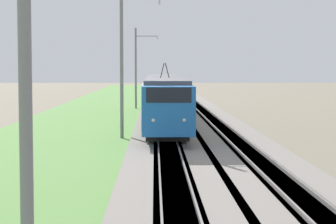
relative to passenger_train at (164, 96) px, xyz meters
name	(u,v)px	position (x,y,z in m)	size (l,w,h in m)	color
ballast_main	(164,122)	(-0.17, 0.00, -2.16)	(240.00, 4.40, 0.30)	gray
ballast_adjacent	(213,122)	(-0.17, -4.06, -2.16)	(240.00, 4.40, 0.30)	gray
track_main	(164,122)	(-0.17, 0.00, -2.15)	(240.00, 1.57, 0.45)	#4C4238
track_adjacent	(213,122)	(-0.17, -4.06, -2.15)	(240.00, 1.57, 0.45)	#4C4238
grass_verge	(100,123)	(-0.17, 5.25, -2.25)	(240.00, 13.74, 0.12)	#5B8E42
passenger_train	(164,96)	(0.00, 0.00, 0.00)	(39.58, 2.94, 4.95)	blue
catenary_mast_near	(28,36)	(-43.09, 2.77, 2.78)	(0.22, 2.56, 9.88)	slate
catenary_mast_mid	(122,60)	(-12.17, 2.77, 2.74)	(0.22, 2.56, 9.81)	slate
catenary_mast_far	(136,67)	(18.75, 2.76, 2.33)	(0.22, 2.56, 8.99)	slate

